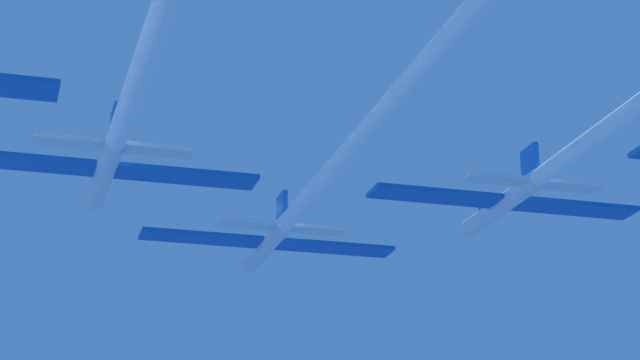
{
  "coord_description": "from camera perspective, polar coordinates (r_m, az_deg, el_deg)",
  "views": [
    {
      "loc": [
        -19.45,
        -85.56,
        -25.09
      ],
      "look_at": [
        0.11,
        -15.77,
        -0.48
      ],
      "focal_mm": 69.89,
      "sensor_mm": 36.0,
      "label": 1
    }
  ],
  "objects": [
    {
      "name": "jet_right_wing",
      "position": [
        69.14,
        13.91,
        2.99
      ],
      "size": [
        18.52,
        59.09,
        3.07
      ],
      "color": "silver"
    },
    {
      "name": "jet_lead",
      "position": [
        76.64,
        0.13,
        -0.03
      ],
      "size": [
        18.52,
        55.09,
        3.07
      ],
      "color": "silver"
    },
    {
      "name": "jet_left_wing",
      "position": [
        60.47,
        -8.04,
        5.52
      ],
      "size": [
        18.52,
        59.94,
        3.07
      ],
      "color": "silver"
    }
  ]
}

